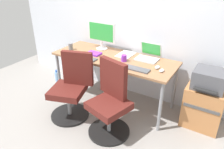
{
  "coord_description": "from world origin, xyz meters",
  "views": [
    {
      "loc": [
        1.52,
        -2.52,
        1.95
      ],
      "look_at": [
        0.0,
        -0.05,
        0.49
      ],
      "focal_mm": 34.78,
      "sensor_mm": 36.0,
      "label": 1
    }
  ],
  "objects_px": {
    "side_cabinet": "(203,106)",
    "printer": "(209,79)",
    "office_chair_left": "(72,89)",
    "office_chair_right": "(110,102)",
    "coffee_mug": "(124,58)",
    "desktop_monitor": "(102,34)",
    "water_bottle_on_floor": "(58,78)",
    "open_laptop": "(149,55)"
  },
  "relations": [
    {
      "from": "desktop_monitor",
      "to": "open_laptop",
      "type": "xyz_separation_m",
      "value": [
        0.8,
        0.01,
        -0.2
      ]
    },
    {
      "from": "office_chair_left",
      "to": "office_chair_right",
      "type": "xyz_separation_m",
      "value": [
        0.63,
        0.0,
        0.0
      ]
    },
    {
      "from": "office_chair_left",
      "to": "desktop_monitor",
      "type": "bearing_deg",
      "value": 92.37
    },
    {
      "from": "office_chair_left",
      "to": "office_chair_right",
      "type": "relative_size",
      "value": 1.0
    },
    {
      "from": "side_cabinet",
      "to": "printer",
      "type": "relative_size",
      "value": 1.42
    },
    {
      "from": "printer",
      "to": "open_laptop",
      "type": "xyz_separation_m",
      "value": [
        -0.85,
        0.08,
        0.12
      ]
    },
    {
      "from": "office_chair_right",
      "to": "coffee_mug",
      "type": "xyz_separation_m",
      "value": [
        -0.12,
        0.55,
        0.38
      ]
    },
    {
      "from": "desktop_monitor",
      "to": "open_laptop",
      "type": "bearing_deg",
      "value": 0.7
    },
    {
      "from": "water_bottle_on_floor",
      "to": "open_laptop",
      "type": "height_order",
      "value": "open_laptop"
    },
    {
      "from": "office_chair_left",
      "to": "desktop_monitor",
      "type": "height_order",
      "value": "desktop_monitor"
    },
    {
      "from": "open_laptop",
      "to": "water_bottle_on_floor",
      "type": "bearing_deg",
      "value": -168.08
    },
    {
      "from": "office_chair_left",
      "to": "side_cabinet",
      "type": "relative_size",
      "value": 1.65
    },
    {
      "from": "printer",
      "to": "water_bottle_on_floor",
      "type": "distance_m",
      "value": 2.47
    },
    {
      "from": "water_bottle_on_floor",
      "to": "office_chair_left",
      "type": "bearing_deg",
      "value": -32.19
    },
    {
      "from": "office_chair_right",
      "to": "desktop_monitor",
      "type": "height_order",
      "value": "desktop_monitor"
    },
    {
      "from": "office_chair_right",
      "to": "coffee_mug",
      "type": "bearing_deg",
      "value": 102.27
    },
    {
      "from": "printer",
      "to": "open_laptop",
      "type": "height_order",
      "value": "open_laptop"
    },
    {
      "from": "office_chair_left",
      "to": "water_bottle_on_floor",
      "type": "bearing_deg",
      "value": 147.81
    },
    {
      "from": "office_chair_left",
      "to": "printer",
      "type": "bearing_deg",
      "value": 24.62
    },
    {
      "from": "side_cabinet",
      "to": "desktop_monitor",
      "type": "height_order",
      "value": "desktop_monitor"
    },
    {
      "from": "open_laptop",
      "to": "coffee_mug",
      "type": "bearing_deg",
      "value": -133.65
    },
    {
      "from": "open_laptop",
      "to": "coffee_mug",
      "type": "relative_size",
      "value": 3.37
    },
    {
      "from": "desktop_monitor",
      "to": "office_chair_right",
      "type": "bearing_deg",
      "value": -50.57
    },
    {
      "from": "office_chair_right",
      "to": "water_bottle_on_floor",
      "type": "relative_size",
      "value": 3.03
    },
    {
      "from": "side_cabinet",
      "to": "printer",
      "type": "distance_m",
      "value": 0.4
    },
    {
      "from": "office_chair_right",
      "to": "side_cabinet",
      "type": "height_order",
      "value": "office_chair_right"
    },
    {
      "from": "office_chair_left",
      "to": "printer",
      "type": "xyz_separation_m",
      "value": [
        1.62,
        0.74,
        0.27
      ]
    },
    {
      "from": "printer",
      "to": "coffee_mug",
      "type": "xyz_separation_m",
      "value": [
        -1.11,
        -0.19,
        0.11
      ]
    },
    {
      "from": "side_cabinet",
      "to": "office_chair_left",
      "type": "bearing_deg",
      "value": -155.35
    },
    {
      "from": "office_chair_right",
      "to": "printer",
      "type": "relative_size",
      "value": 2.35
    },
    {
      "from": "printer",
      "to": "office_chair_right",
      "type": "bearing_deg",
      "value": -143.1
    },
    {
      "from": "desktop_monitor",
      "to": "side_cabinet",
      "type": "bearing_deg",
      "value": -2.36
    },
    {
      "from": "office_chair_left",
      "to": "side_cabinet",
      "type": "bearing_deg",
      "value": 24.65
    },
    {
      "from": "office_chair_right",
      "to": "office_chair_left",
      "type": "bearing_deg",
      "value": -179.9
    },
    {
      "from": "office_chair_left",
      "to": "coffee_mug",
      "type": "distance_m",
      "value": 0.84
    },
    {
      "from": "printer",
      "to": "coffee_mug",
      "type": "relative_size",
      "value": 4.35
    },
    {
      "from": "office_chair_right",
      "to": "printer",
      "type": "xyz_separation_m",
      "value": [
        0.99,
        0.74,
        0.27
      ]
    },
    {
      "from": "water_bottle_on_floor",
      "to": "open_laptop",
      "type": "relative_size",
      "value": 1.0
    },
    {
      "from": "printer",
      "to": "open_laptop",
      "type": "distance_m",
      "value": 0.87
    },
    {
      "from": "office_chair_left",
      "to": "side_cabinet",
      "type": "xyz_separation_m",
      "value": [
        1.62,
        0.74,
        -0.14
      ]
    },
    {
      "from": "office_chair_left",
      "to": "coffee_mug",
      "type": "bearing_deg",
      "value": 47.33
    },
    {
      "from": "office_chair_right",
      "to": "printer",
      "type": "distance_m",
      "value": 1.26
    }
  ]
}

